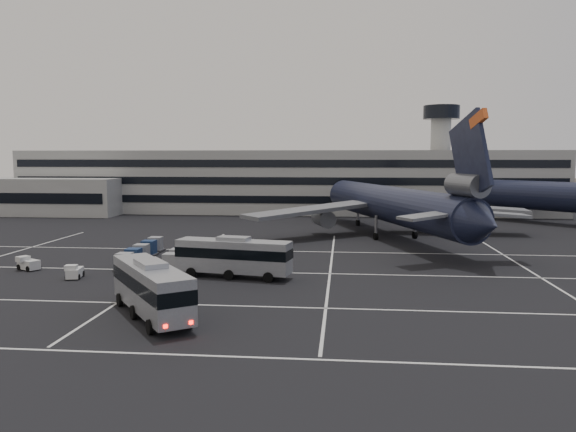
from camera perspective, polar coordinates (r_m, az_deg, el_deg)
The scene contains 10 objects.
ground at distance 58.69m, azimuth -7.69°, elevation -6.40°, with size 260.00×260.00×0.00m, color black.
lane_markings at distance 59.17m, azimuth -6.63°, elevation -6.28°, with size 90.00×55.62×0.01m.
terminal at distance 128.06m, azimuth -1.67°, elevation 3.48°, with size 125.00×26.00×24.00m.
hills at distance 227.14m, azimuth 6.79°, elevation -0.26°, with size 352.00×180.00×44.00m.
trijet_main at distance 88.51m, azimuth 10.54°, elevation 1.17°, with size 45.18×56.32×18.08m.
bus_near at distance 45.69m, azimuth -13.72°, elevation -6.94°, with size 9.78×12.00×4.48m.
bus_far at distance 58.98m, azimuth -5.54°, elevation -3.98°, with size 12.50×5.02×4.31m.
tug_a at distance 62.59m, azimuth -20.87°, elevation -5.35°, with size 1.82×2.54×1.49m.
tug_b at distance 69.11m, azimuth -24.80°, elevation -4.43°, with size 2.86×2.49×1.58m.
uld_cluster at distance 69.76m, azimuth -12.98°, elevation -3.73°, with size 8.12×15.01×1.94m.
Camera 1 is at (13.36, -55.75, 12.55)m, focal length 35.00 mm.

